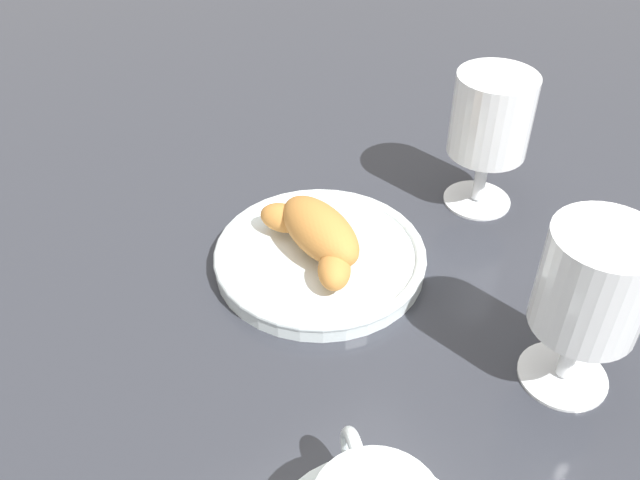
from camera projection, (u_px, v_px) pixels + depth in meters
ground_plane at (327, 249)px, 0.64m from camera, size 2.20×2.20×0.00m
pastry_plate at (320, 257)px, 0.62m from camera, size 0.19×0.19×0.02m
croissant_large at (317, 233)px, 0.60m from camera, size 0.14×0.07×0.04m
juice_glass_left at (491, 121)px, 0.64m from camera, size 0.08×0.08×0.14m
juice_glass_right at (592, 289)px, 0.47m from camera, size 0.08×0.08×0.14m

